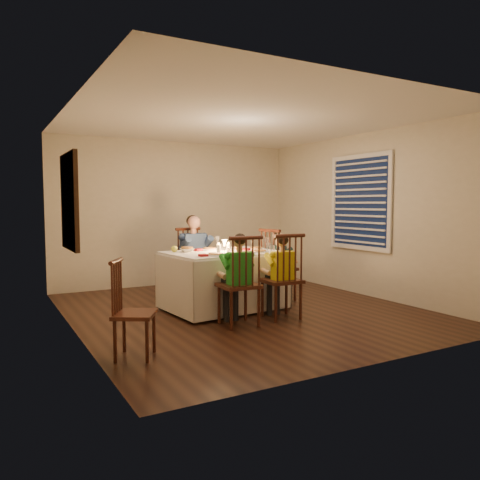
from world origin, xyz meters
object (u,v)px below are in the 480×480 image
dining_table (223,268)px  chair_near_right (281,318)px  adult (194,298)px  serving_bowl (187,250)px  chair_adult (194,298)px  chair_extra (135,357)px  chair_end (278,300)px  child_yellow (281,318)px  child_teal (278,300)px  child_green (239,325)px  chair_near_left (239,325)px

dining_table → chair_near_right: (0.42, -0.82, -0.58)m
adult → serving_bowl: serving_bowl is taller
chair_adult → chair_near_right: 1.77m
chair_adult → chair_extra: (-1.63, -2.31, 0.00)m
chair_extra → adult: (1.63, 2.31, 0.00)m
chair_near_right → serving_bowl: (-0.87, 1.04, 0.83)m
dining_table → serving_bowl: bearing=149.1°
chair_end → serving_bowl: bearing=73.6°
chair_near_right → child_yellow: bearing=-0.0°
child_teal → child_yellow: bearing=135.9°
chair_extra → child_green: child_green is taller
chair_end → child_green: size_ratio=0.98×
child_green → child_yellow: size_ratio=1.04×
chair_adult → adult: 0.00m
child_yellow → chair_extra: bearing=19.2°
serving_bowl → adult: bearing=59.2°
chair_near_right → child_green: 0.65m
child_teal → chair_near_right: bearing=135.9°
adult → child_yellow: 1.77m
chair_extra → child_yellow: (2.10, 0.61, 0.00)m
chair_extra → child_yellow: child_yellow is taller
adult → child_green: (-0.18, -1.75, 0.00)m
serving_bowl → child_teal: bearing=-4.2°
chair_extra → child_teal: bearing=-29.8°
adult → child_teal: bearing=-41.9°
chair_adult → chair_near_left: (-0.18, -1.75, 0.00)m
dining_table → chair_extra: size_ratio=1.72×
chair_near_right → chair_end: 1.10m
chair_extra → child_yellow: size_ratio=0.88×
chair_adult → child_yellow: chair_adult is taller
chair_near_left → adult: bearing=-93.4°
chair_adult → child_green: bearing=-101.7°
chair_end → adult: 1.31m
dining_table → adult: 1.05m
chair_adult → chair_near_right: same height
chair_near_right → adult: (-0.47, 1.70, 0.00)m
adult → child_teal: (1.06, -0.77, 0.00)m
dining_table → chair_adult: bearing=88.5°
chair_near_left → child_green: 0.00m
dining_table → child_yellow: dining_table is taller
dining_table → serving_bowl: serving_bowl is taller
child_teal → serving_bowl: 1.68m
dining_table → chair_adult: size_ratio=1.49×
chair_adult → chair_extra: 2.83m
chair_adult → child_yellow: bearing=-80.3°
chair_near_right → serving_bowl: 1.59m
chair_extra → chair_adult: bearing=-4.8°
child_yellow → child_teal: 1.10m
child_yellow → serving_bowl: (-0.87, 1.04, 0.83)m
chair_near_left → child_teal: 1.58m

